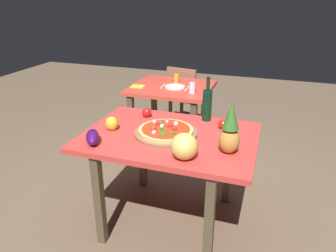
% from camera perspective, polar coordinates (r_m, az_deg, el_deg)
% --- Properties ---
extents(ground_plane, '(10.00, 10.00, 0.00)m').
position_cam_1_polar(ground_plane, '(2.77, 0.28, -16.19)').
color(ground_plane, brown).
extents(display_table, '(1.26, 0.90, 0.77)m').
position_cam_1_polar(display_table, '(2.40, 0.31, -3.54)').
color(display_table, brown).
rests_on(display_table, ground_plane).
extents(background_table, '(0.88, 0.80, 0.77)m').
position_cam_1_polar(background_table, '(3.62, 0.64, 5.26)').
color(background_table, brown).
rests_on(background_table, ground_plane).
extents(dining_chair, '(0.47, 0.47, 0.85)m').
position_cam_1_polar(dining_chair, '(4.24, 3.00, 5.64)').
color(dining_chair, '#906244').
rests_on(dining_chair, ground_plane).
extents(pizza_board, '(0.46, 0.46, 0.02)m').
position_cam_1_polar(pizza_board, '(2.35, -0.39, -1.29)').
color(pizza_board, '#906244').
rests_on(pizza_board, display_table).
extents(pizza, '(0.40, 0.40, 0.06)m').
position_cam_1_polar(pizza, '(2.34, -0.44, -0.67)').
color(pizza, '#E0B86A').
rests_on(pizza, pizza_board).
extents(wine_bottle, '(0.08, 0.08, 0.36)m').
position_cam_1_polar(wine_bottle, '(2.59, 6.98, 3.86)').
color(wine_bottle, black).
rests_on(wine_bottle, display_table).
extents(pineapple_left, '(0.14, 0.14, 0.34)m').
position_cam_1_polar(pineapple_left, '(2.08, 11.00, -0.89)').
color(pineapple_left, '#BB8337').
rests_on(pineapple_left, display_table).
extents(melon, '(0.17, 0.17, 0.17)m').
position_cam_1_polar(melon, '(1.99, 2.92, -3.64)').
color(melon, '#EAC962').
rests_on(melon, display_table).
extents(bell_pepper, '(0.10, 0.10, 0.11)m').
position_cam_1_polar(bell_pepper, '(2.46, -9.98, 0.44)').
color(bell_pepper, yellow).
rests_on(bell_pepper, display_table).
extents(eggplant, '(0.18, 0.22, 0.09)m').
position_cam_1_polar(eggplant, '(2.27, -13.29, -1.93)').
color(eggplant, '#3E0F58').
rests_on(eggplant, display_table).
extents(tomato_at_corner, '(0.08, 0.08, 0.08)m').
position_cam_1_polar(tomato_at_corner, '(2.48, 9.83, 0.32)').
color(tomato_at_corner, red).
rests_on(tomato_at_corner, display_table).
extents(tomato_near_board, '(0.08, 0.08, 0.08)m').
position_cam_1_polar(tomato_near_board, '(2.68, -3.82, 2.44)').
color(tomato_near_board, red).
rests_on(tomato_near_board, display_table).
extents(drinking_glass_juice, '(0.06, 0.06, 0.10)m').
position_cam_1_polar(drinking_glass_juice, '(3.70, 1.51, 8.50)').
color(drinking_glass_juice, orange).
rests_on(drinking_glass_juice, background_table).
extents(drinking_glass_water, '(0.06, 0.06, 0.11)m').
position_cam_1_polar(drinking_glass_water, '(3.32, 4.33, 6.78)').
color(drinking_glass_water, silver).
rests_on(drinking_glass_water, background_table).
extents(dinner_plate, '(0.22, 0.22, 0.02)m').
position_cam_1_polar(dinner_plate, '(3.52, 1.25, 6.99)').
color(dinner_plate, white).
rests_on(dinner_plate, background_table).
extents(fork_utensil, '(0.03, 0.18, 0.01)m').
position_cam_1_polar(fork_utensil, '(3.56, -0.92, 7.13)').
color(fork_utensil, silver).
rests_on(fork_utensil, background_table).
extents(knife_utensil, '(0.02, 0.18, 0.01)m').
position_cam_1_polar(knife_utensil, '(3.48, 3.46, 6.71)').
color(knife_utensil, silver).
rests_on(knife_utensil, background_table).
extents(napkin_folded, '(0.15, 0.14, 0.01)m').
position_cam_1_polar(napkin_folded, '(3.57, -5.39, 7.04)').
color(napkin_folded, yellow).
rests_on(napkin_folded, background_table).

